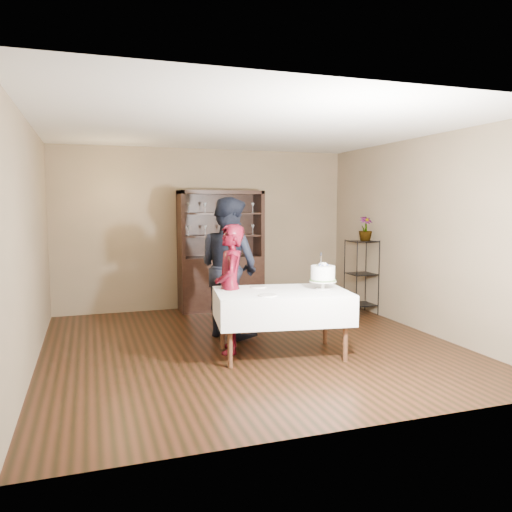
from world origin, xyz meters
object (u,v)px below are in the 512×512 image
object	(u,v)px
woman	(230,289)
cake	(323,274)
man	(229,267)
potted_plant	(365,229)
plant_etagere	(361,274)
cake_table	(282,306)
china_hutch	(221,270)

from	to	relation	value
woman	cake	distance (m)	1.12
man	potted_plant	bearing A→B (deg)	-106.81
plant_etagere	cake_table	distance (m)	2.66
china_hutch	man	bearing A→B (deg)	-100.90
plant_etagere	cake	bearing A→B (deg)	-131.70
cake_table	woman	distance (m)	0.65
china_hutch	plant_etagere	world-z (taller)	china_hutch
man	potted_plant	xyz separation A→B (m)	(2.44, 0.61, 0.45)
china_hutch	cake	xyz separation A→B (m)	(0.53, -2.79, 0.28)
woman	cake	xyz separation A→B (m)	(1.04, -0.37, 0.17)
cake_table	cake	bearing A→B (deg)	-5.90
china_hutch	cake_table	xyz separation A→B (m)	(0.03, -2.74, -0.08)
plant_etagere	cake_table	xyz separation A→B (m)	(-2.05, -1.69, -0.06)
woman	man	size ratio (longest dim) A/B	0.82
woman	potted_plant	distance (m)	3.01
plant_etagere	woman	world-z (taller)	woman
plant_etagere	cake	world-z (taller)	cake
man	plant_etagere	bearing A→B (deg)	-105.90
plant_etagere	man	world-z (taller)	man
china_hutch	cake_table	distance (m)	2.74
plant_etagere	china_hutch	bearing A→B (deg)	153.17
man	woman	bearing A→B (deg)	135.07
cake	cake_table	bearing A→B (deg)	174.10
cake	potted_plant	xyz separation A→B (m)	(1.59, 1.71, 0.44)
plant_etagere	cake	size ratio (longest dim) A/B	2.71
cake_table	potted_plant	xyz separation A→B (m)	(2.09, 1.65, 0.80)
woman	man	xyz separation A→B (m)	(0.18, 0.72, 0.16)
china_hutch	plant_etagere	distance (m)	2.33
plant_etagere	potted_plant	distance (m)	0.73
cake_table	potted_plant	world-z (taller)	potted_plant
plant_etagere	cake	distance (m)	2.35
cake_table	china_hutch	bearing A→B (deg)	90.59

